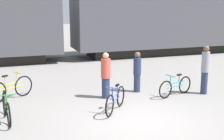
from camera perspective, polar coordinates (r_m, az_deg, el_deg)
The scene contains 11 objects.
ground_plane at distance 9.22m, azimuth 4.64°, elevation -9.28°, with size 80.00×80.00×0.00m, color gray.
freight_train at distance 18.68m, azimuth -8.34°, elevation 10.32°, with size 25.47×2.85×5.23m.
rail_near at distance 18.29m, azimuth -7.65°, elevation 1.62°, with size 37.47×0.07×0.01m, color #4C4238.
rail_far at distance 19.67m, azimuth -8.48°, elevation 2.36°, with size 37.47×0.07×0.01m, color #4C4238.
bicycle_blue at distance 9.86m, azimuth 0.63°, elevation -5.51°, with size 1.13×1.38×0.86m.
bicycle_teal at distance 11.69m, azimuth 11.52°, elevation -2.97°, with size 1.64×0.62×0.81m.
bicycle_green at distance 9.56m, azimuth -18.74°, elevation -6.73°, with size 0.46×1.70×0.88m.
bicycle_yellow at distance 11.57m, azimuth -18.05°, elevation -3.25°, with size 1.58×1.04×0.94m.
person_in_grey at distance 12.06m, azimuth 16.64°, elevation 0.12°, with size 0.29×0.29×1.83m.
person_in_navy at distance 11.89m, azimuth 4.63°, elevation -0.32°, with size 0.30×0.30×1.55m.
person_in_red at distance 11.08m, azimuth -1.15°, elevation -1.01°, with size 0.34×0.34×1.66m.
Camera 1 is at (-3.46, -7.84, 3.41)m, focal length 50.00 mm.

